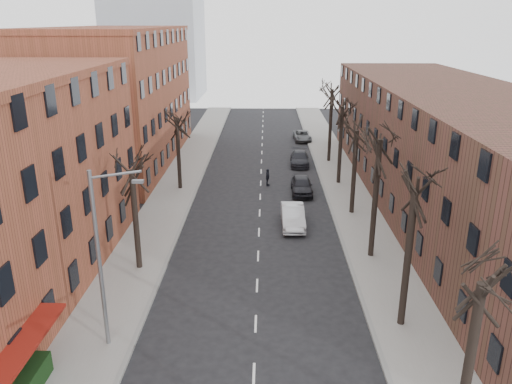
{
  "coord_description": "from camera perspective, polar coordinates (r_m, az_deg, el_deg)",
  "views": [
    {
      "loc": [
        0.47,
        -10.59,
        15.15
      ],
      "look_at": [
        -0.18,
        21.73,
        4.0
      ],
      "focal_mm": 35.0,
      "sensor_mm": 36.0,
      "label": 1
    }
  ],
  "objects": [
    {
      "name": "sidewalk_left",
      "position": [
        48.75,
        -8.92,
        0.78
      ],
      "size": [
        4.0,
        90.0,
        0.15
      ],
      "primitive_type": "cube",
      "color": "gray",
      "rests_on": "ground"
    },
    {
      "name": "sidewalk_right",
      "position": [
        48.6,
        10.0,
        0.66
      ],
      "size": [
        4.0,
        90.0,
        0.15
      ],
      "primitive_type": "cube",
      "color": "gray",
      "rests_on": "ground"
    },
    {
      "name": "building_left_far",
      "position": [
        57.6,
        -15.74,
        10.2
      ],
      "size": [
        12.0,
        28.0,
        14.0
      ],
      "primitive_type": "cube",
      "color": "brown",
      "rests_on": "ground"
    },
    {
      "name": "building_right",
      "position": [
        44.63,
        21.55,
        4.54
      ],
      "size": [
        12.0,
        50.0,
        10.0
      ],
      "primitive_type": "cube",
      "color": "#522E26",
      "rests_on": "ground"
    },
    {
      "name": "tree_right_b",
      "position": [
        28.12,
        16.17,
        -14.43
      ],
      "size": [
        5.2,
        5.2,
        10.8
      ],
      "primitive_type": null,
      "color": "black",
      "rests_on": "ground"
    },
    {
      "name": "tree_right_c",
      "position": [
        34.87,
        12.93,
        -7.24
      ],
      "size": [
        5.2,
        5.2,
        11.6
      ],
      "primitive_type": null,
      "color": "black",
      "rests_on": "ground"
    },
    {
      "name": "tree_right_d",
      "position": [
        42.06,
        10.84,
        -2.44
      ],
      "size": [
        5.2,
        5.2,
        10.0
      ],
      "primitive_type": null,
      "color": "black",
      "rests_on": "ground"
    },
    {
      "name": "tree_right_e",
      "position": [
        49.5,
        9.37,
        0.95
      ],
      "size": [
        5.2,
        5.2,
        10.8
      ],
      "primitive_type": null,
      "color": "black",
      "rests_on": "ground"
    },
    {
      "name": "tree_right_f",
      "position": [
        57.1,
        8.29,
        3.44
      ],
      "size": [
        5.2,
        5.2,
        11.6
      ],
      "primitive_type": null,
      "color": "black",
      "rests_on": "ground"
    },
    {
      "name": "tree_left_a",
      "position": [
        33.34,
        -13.14,
        -8.54
      ],
      "size": [
        5.2,
        5.2,
        9.5
      ],
      "primitive_type": null,
      "color": "black",
      "rests_on": "ground"
    },
    {
      "name": "tree_left_b",
      "position": [
        47.78,
        -8.64,
        0.32
      ],
      "size": [
        5.2,
        5.2,
        9.5
      ],
      "primitive_type": null,
      "color": "black",
      "rests_on": "ground"
    },
    {
      "name": "streetlight",
      "position": [
        24.14,
        -17.19,
        -6.72
      ],
      "size": [
        2.45,
        0.22,
        9.03
      ],
      "color": "slate",
      "rests_on": "ground"
    },
    {
      "name": "silver_sedan",
      "position": [
        38.69,
        4.23,
        -2.78
      ],
      "size": [
        1.78,
        4.93,
        1.62
      ],
      "primitive_type": "imported",
      "rotation": [
        0.0,
        0.0,
        0.01
      ],
      "color": "#B9BBC0",
      "rests_on": "ground"
    },
    {
      "name": "parked_car_near",
      "position": [
        46.09,
        5.23,
        0.81
      ],
      "size": [
        1.89,
        4.68,
        1.59
      ],
      "primitive_type": "imported",
      "rotation": [
        0.0,
        0.0,
        0.0
      ],
      "color": "black",
      "rests_on": "ground"
    },
    {
      "name": "parked_car_mid",
      "position": [
        55.34,
        5.01,
        3.85
      ],
      "size": [
        2.24,
        5.07,
        1.45
      ],
      "primitive_type": "imported",
      "rotation": [
        0.0,
        0.0,
        -0.04
      ],
      "color": "black",
      "rests_on": "ground"
    },
    {
      "name": "parked_car_far",
      "position": [
        66.79,
        5.3,
        6.41
      ],
      "size": [
        2.39,
        4.76,
        1.29
      ],
      "primitive_type": "imported",
      "rotation": [
        0.0,
        0.0,
        0.05
      ],
      "color": "#4F5155",
      "rests_on": "ground"
    },
    {
      "name": "pedestrian_crossing",
      "position": [
        47.97,
        1.33,
        1.68
      ],
      "size": [
        0.55,
        1.04,
        1.69
      ],
      "primitive_type": "imported",
      "rotation": [
        0.0,
        0.0,
        1.43
      ],
      "color": "black",
      "rests_on": "ground"
    }
  ]
}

